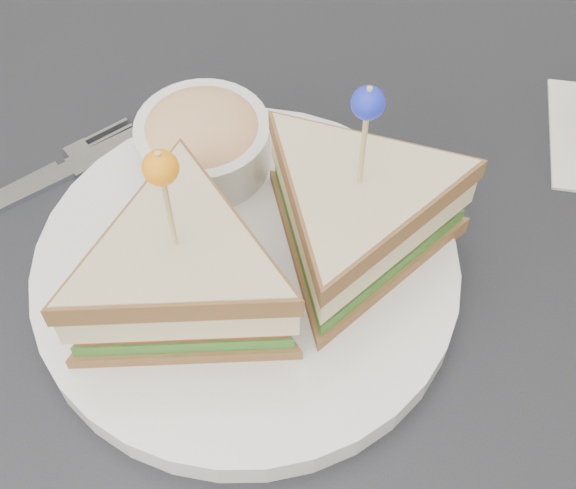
{
  "coord_description": "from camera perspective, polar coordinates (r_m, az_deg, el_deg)",
  "views": [
    {
      "loc": [
        0.04,
        -0.29,
        1.23
      ],
      "look_at": [
        0.01,
        0.01,
        0.8
      ],
      "focal_mm": 50.0,
      "sensor_mm": 36.0,
      "label": 1
    }
  ],
  "objects": [
    {
      "name": "table",
      "position": [
        0.63,
        -1.01,
        -7.29
      ],
      "size": [
        0.8,
        0.8,
        0.75
      ],
      "color": "black",
      "rests_on": "ground"
    },
    {
      "name": "plate_meal",
      "position": [
        0.53,
        -2.18,
        0.32
      ],
      "size": [
        0.38,
        0.38,
        0.17
      ],
      "rotation": [
        0.0,
        0.0,
        -0.37
      ],
      "color": "white",
      "rests_on": "table"
    },
    {
      "name": "cutlery_fork",
      "position": [
        0.65,
        -17.38,
        4.48
      ],
      "size": [
        0.16,
        0.15,
        0.01
      ],
      "rotation": [
        0.0,
        0.0,
        -0.82
      ],
      "color": "silver",
      "rests_on": "table"
    },
    {
      "name": "cutlery_knife",
      "position": [
        0.65,
        -14.5,
        5.56
      ],
      "size": [
        0.17,
        0.15,
        0.01
      ],
      "rotation": [
        0.0,
        0.0,
        -0.85
      ],
      "color": "silver",
      "rests_on": "table"
    }
  ]
}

